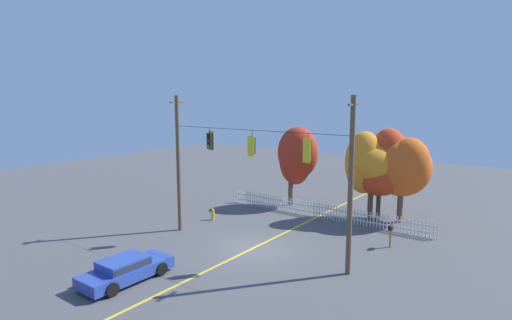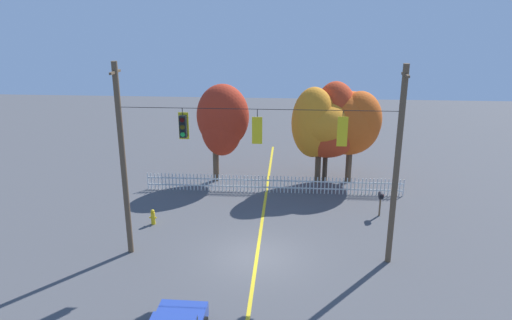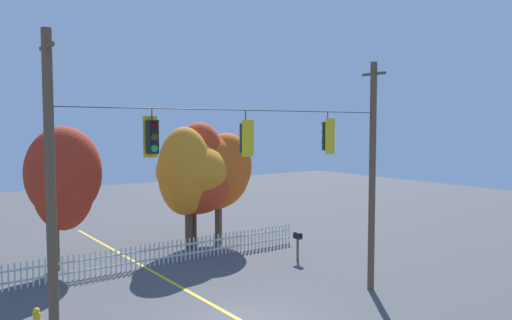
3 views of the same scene
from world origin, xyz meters
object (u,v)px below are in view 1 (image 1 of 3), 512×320
(fire_hydrant, at_px, (213,214))
(roadside_mailbox, at_px, (391,229))
(autumn_maple_near_fence, at_px, (297,156))
(autumn_maple_far_west, at_px, (404,166))
(traffic_signal_northbound_secondary, at_px, (252,146))
(parked_car, at_px, (126,269))
(traffic_signal_eastbound_side, at_px, (210,141))
(autumn_maple_mid, at_px, (370,163))
(traffic_signal_northbound_primary, at_px, (308,150))
(autumn_oak_far_east, at_px, (384,166))

(fire_hydrant, height_order, roadside_mailbox, roadside_mailbox)
(autumn_maple_near_fence, distance_m, autumn_maple_far_west, 8.26)
(traffic_signal_northbound_secondary, relative_size, parked_car, 0.32)
(parked_car, height_order, roadside_mailbox, roadside_mailbox)
(traffic_signal_eastbound_side, xyz_separation_m, autumn_maple_near_fence, (0.21, 9.95, -2.04))
(traffic_signal_northbound_secondary, bearing_deg, autumn_maple_mid, 72.14)
(traffic_signal_northbound_primary, distance_m, parked_car, 10.60)
(autumn_oak_far_east, xyz_separation_m, roadside_mailbox, (2.36, -5.28, -2.78))
(traffic_signal_eastbound_side, height_order, autumn_maple_far_west, traffic_signal_eastbound_side)
(traffic_signal_eastbound_side, height_order, autumn_maple_mid, traffic_signal_eastbound_side)
(autumn_maple_near_fence, bearing_deg, traffic_signal_northbound_secondary, -73.45)
(traffic_signal_northbound_primary, distance_m, fire_hydrant, 11.22)
(autumn_maple_far_west, bearing_deg, parked_car, -113.53)
(autumn_maple_near_fence, relative_size, parked_car, 1.40)
(traffic_signal_northbound_primary, xyz_separation_m, roadside_mailbox, (2.82, 4.96, -4.91))
(traffic_signal_eastbound_side, height_order, autumn_maple_near_fence, traffic_signal_eastbound_side)
(autumn_maple_far_west, distance_m, parked_car, 19.35)
(traffic_signal_northbound_secondary, distance_m, fire_hydrant, 8.53)
(autumn_oak_far_east, bearing_deg, autumn_maple_near_fence, -177.80)
(autumn_maple_mid, distance_m, fire_hydrant, 11.70)
(traffic_signal_eastbound_side, relative_size, fire_hydrant, 1.66)
(traffic_signal_eastbound_side, relative_size, roadside_mailbox, 1.02)
(traffic_signal_eastbound_side, relative_size, traffic_signal_northbound_secondary, 0.95)
(traffic_signal_northbound_secondary, relative_size, roadside_mailbox, 1.08)
(autumn_maple_near_fence, distance_m, fire_hydrant, 8.33)
(autumn_maple_near_fence, xyz_separation_m, autumn_maple_mid, (6.10, -0.25, 0.01))
(traffic_signal_northbound_secondary, xyz_separation_m, fire_hydrant, (-5.71, 3.00, -5.58))
(autumn_maple_mid, distance_m, roadside_mailbox, 6.46)
(traffic_signal_northbound_secondary, height_order, parked_car, traffic_signal_northbound_secondary)
(traffic_signal_northbound_secondary, distance_m, autumn_oak_far_east, 11.19)
(autumn_maple_far_west, bearing_deg, traffic_signal_northbound_secondary, -116.68)
(roadside_mailbox, bearing_deg, fire_hydrant, -170.76)
(traffic_signal_eastbound_side, bearing_deg, autumn_maple_mid, 57.00)
(autumn_maple_mid, height_order, autumn_maple_far_west, autumn_maple_mid)
(traffic_signal_northbound_primary, relative_size, fire_hydrant, 1.79)
(parked_car, bearing_deg, autumn_maple_far_west, 66.47)
(autumn_oak_far_east, height_order, fire_hydrant, autumn_oak_far_east)
(autumn_maple_mid, bearing_deg, fire_hydrant, -142.75)
(traffic_signal_northbound_secondary, distance_m, parked_car, 9.12)
(autumn_maple_mid, bearing_deg, autumn_maple_far_west, 19.91)
(autumn_oak_far_east, bearing_deg, fire_hydrant, -143.28)
(traffic_signal_northbound_primary, bearing_deg, autumn_maple_mid, 92.34)
(traffic_signal_northbound_primary, height_order, autumn_maple_near_fence, traffic_signal_northbound_primary)
(autumn_maple_near_fence, bearing_deg, roadside_mailbox, -28.27)
(traffic_signal_northbound_primary, bearing_deg, traffic_signal_northbound_secondary, 179.99)
(traffic_signal_eastbound_side, bearing_deg, autumn_oak_far_east, 54.98)
(autumn_maple_near_fence, xyz_separation_m, autumn_maple_far_west, (8.24, 0.53, -0.11))
(traffic_signal_eastbound_side, distance_m, autumn_maple_near_fence, 10.16)
(traffic_signal_eastbound_side, height_order, parked_car, traffic_signal_eastbound_side)
(autumn_maple_mid, relative_size, autumn_oak_far_east, 0.96)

